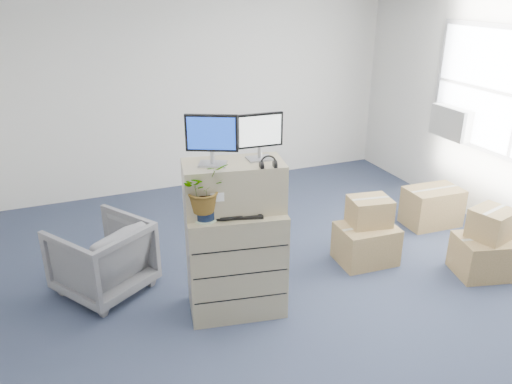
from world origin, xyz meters
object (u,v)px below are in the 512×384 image
monitor_left (212,137)px  keyboard (239,215)px  office_chair (102,254)px  monitor_right (260,134)px  potted_plant (204,194)px  filing_cabinet_lower (236,261)px  water_bottle (242,197)px

monitor_left → keyboard: monitor_left is taller
monitor_left → office_chair: monitor_left is taller
monitor_right → office_chair: (-1.38, 0.74, -1.28)m
monitor_left → potted_plant: bearing=-107.2°
filing_cabinet_lower → keyboard: size_ratio=2.48×
filing_cabinet_lower → keyboard: keyboard is taller
keyboard → potted_plant: (-0.29, 0.03, 0.23)m
keyboard → water_bottle: size_ratio=1.69×
filing_cabinet_lower → water_bottle: bearing=17.9°
keyboard → monitor_right: bearing=47.0°
monitor_left → water_bottle: monitor_left is taller
keyboard → water_bottle: 0.18m
office_chair → monitor_right: bearing=118.3°
monitor_right → office_chair: 2.03m
filing_cabinet_lower → keyboard: bearing=-80.8°
monitor_right → potted_plant: bearing=-165.5°
filing_cabinet_lower → water_bottle: size_ratio=4.21×
filing_cabinet_lower → potted_plant: 0.81m
monitor_right → water_bottle: (-0.18, -0.03, -0.55)m
keyboard → office_chair: size_ratio=0.50×
potted_plant → office_chair: size_ratio=0.62×
office_chair → keyboard: bearing=108.3°
keyboard → office_chair: 1.57m
monitor_left → water_bottle: 0.61m
water_bottle → potted_plant: (-0.36, -0.09, 0.12)m
monitor_right → potted_plant: size_ratio=0.83×
monitor_left → monitor_right: 0.43m
monitor_right → water_bottle: size_ratio=1.72×
water_bottle → office_chair: water_bottle is taller
water_bottle → monitor_right: bearing=8.6°
filing_cabinet_lower → water_bottle: water_bottle is taller
water_bottle → potted_plant: size_ratio=0.48×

